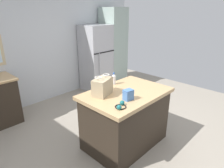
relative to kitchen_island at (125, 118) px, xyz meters
The scene contains 9 objects.
ground 0.47m from the kitchen_island, 104.21° to the right, with size 6.85×6.85×0.00m, color #9E9384.
back_wall 2.72m from the kitchen_island, 90.71° to the left, with size 5.70×0.13×2.75m.
kitchen_island is the anchor object (origin of this frame).
refrigerator 2.57m from the kitchen_island, 58.61° to the left, with size 0.71×0.67×1.73m.
tall_cabinet 3.00m from the kitchen_island, 47.38° to the left, with size 0.59×0.60×2.15m.
shopping_bag 0.69m from the kitchen_island, 149.34° to the left, with size 0.36×0.28×0.29m.
small_box 0.60m from the kitchen_island, 134.42° to the right, with size 0.13×0.10×0.15m, color #4775B7.
bottle 0.67m from the kitchen_island, 72.94° to the left, with size 0.06×0.06×0.20m.
ear_defenders 0.71m from the kitchen_island, 147.83° to the right, with size 0.20×0.20×0.06m.
Camera 1 is at (-2.15, -1.73, 2.11)m, focal length 32.14 mm.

